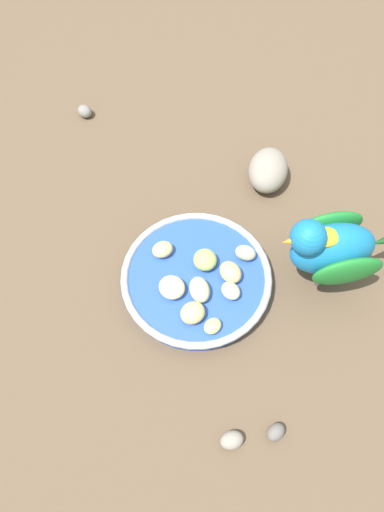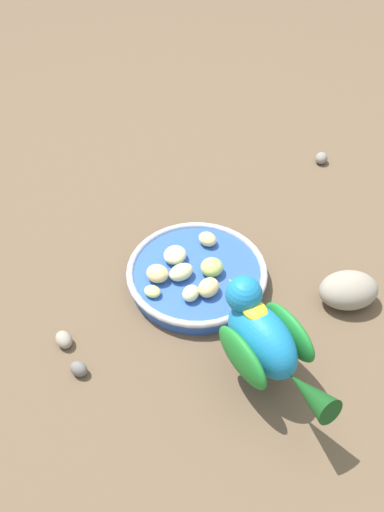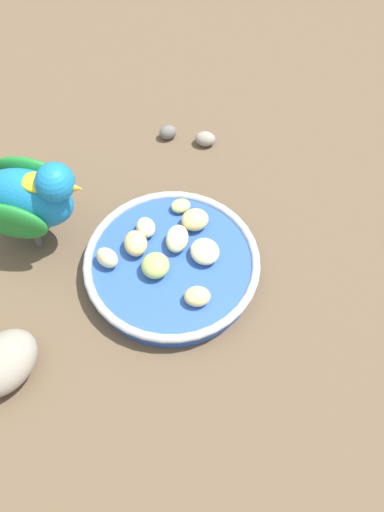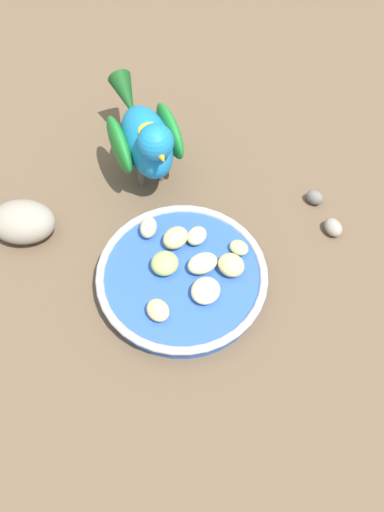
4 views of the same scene
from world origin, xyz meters
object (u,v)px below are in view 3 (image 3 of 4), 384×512
at_px(apple_piece_0, 136,243).
at_px(parrot, 23,196).
at_px(apple_piece_1, 177,239).
at_px(rock_large, 3,363).
at_px(apple_piece_4, 197,296).
at_px(apple_piece_6, 205,251).
at_px(feeding_bowl, 172,266).
at_px(apple_piece_8, 195,220).
at_px(apple_piece_5, 107,258).
at_px(pebble_2, 168,132).
at_px(apple_piece_2, 159,264).
at_px(apple_piece_3, 146,227).
at_px(pebble_1, 205,139).
at_px(apple_piece_7, 181,206).

bearing_deg(apple_piece_0, parrot, -156.95).
height_order(apple_piece_1, rock_large, rock_large).
distance_m(apple_piece_4, apple_piece_6, 0.06).
bearing_deg(feeding_bowl, apple_piece_8, 101.85).
relative_size(apple_piece_5, rock_large, 0.34).
distance_m(rock_large, pebble_2, 0.41).
relative_size(apple_piece_8, rock_large, 0.39).
bearing_deg(apple_piece_2, pebble_2, 128.07).
relative_size(apple_piece_6, rock_large, 0.43).
relative_size(apple_piece_0, apple_piece_2, 1.01).
bearing_deg(apple_piece_5, feeding_bowl, 40.33).
bearing_deg(pebble_2, apple_piece_5, -67.14).
distance_m(apple_piece_6, pebble_2, 0.23).
bearing_deg(apple_piece_1, apple_piece_0, -132.14).
bearing_deg(apple_piece_0, apple_piece_8, 65.55).
bearing_deg(apple_piece_4, rock_large, -120.44).
xyz_separation_m(apple_piece_3, pebble_1, (-0.05, 0.18, -0.02)).
bearing_deg(apple_piece_8, parrot, -141.55).
relative_size(apple_piece_0, apple_piece_5, 1.17).
height_order(rock_large, pebble_1, rock_large).
bearing_deg(apple_piece_5, parrot, -171.40).
height_order(apple_piece_2, parrot, parrot).
bearing_deg(apple_piece_2, pebble_1, 114.78).
distance_m(apple_piece_0, apple_piece_6, 0.09).
height_order(feeding_bowl, apple_piece_8, apple_piece_8).
xyz_separation_m(apple_piece_5, pebble_1, (-0.04, 0.25, -0.03)).
relative_size(apple_piece_6, apple_piece_8, 1.10).
height_order(apple_piece_4, parrot, parrot).
distance_m(parrot, pebble_1, 0.29).
bearing_deg(apple_piece_1, rock_large, -100.80).
bearing_deg(apple_piece_7, apple_piece_5, -97.78).
xyz_separation_m(apple_piece_4, apple_piece_6, (-0.03, 0.05, 0.00)).
distance_m(apple_piece_1, parrot, 0.20).
height_order(apple_piece_2, rock_large, rock_large).
height_order(apple_piece_3, apple_piece_5, apple_piece_5).
distance_m(apple_piece_0, apple_piece_4, 0.11).
bearing_deg(apple_piece_5, apple_piece_2, 31.05).
xyz_separation_m(apple_piece_6, pebble_1, (-0.13, 0.17, -0.03)).
height_order(apple_piece_8, rock_large, rock_large).
distance_m(apple_piece_2, apple_piece_8, 0.08).
xyz_separation_m(parrot, rock_large, (0.12, -0.16, -0.06)).
relative_size(apple_piece_4, pebble_2, 1.24).
bearing_deg(apple_piece_0, rock_large, -93.41).
bearing_deg(apple_piece_3, feeding_bowl, -14.23).
bearing_deg(apple_piece_7, parrot, -133.86).
bearing_deg(pebble_1, rock_large, -83.89).
relative_size(apple_piece_6, pebble_1, 1.30).
bearing_deg(apple_piece_3, apple_piece_1, 15.09).
height_order(apple_piece_3, apple_piece_6, same).
bearing_deg(apple_piece_4, apple_piece_3, 162.32).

